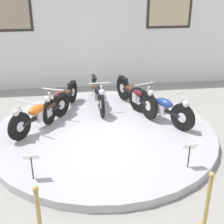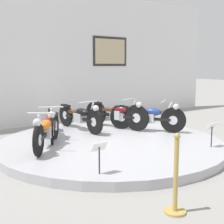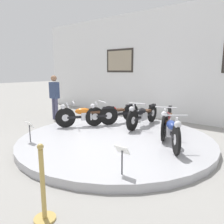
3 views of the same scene
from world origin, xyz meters
TOP-DOWN VIEW (x-y plane):
  - ground_plane at (0.00, 0.00)m, footprint 60.00×60.00m
  - display_platform at (0.00, 0.00)m, footprint 5.00×5.00m
  - back_wall at (0.00, 3.53)m, footprint 14.00×0.22m
  - motorcycle_orange at (-1.39, 0.29)m, footprint 1.25×1.58m
  - motorcycle_red at (-0.95, 1.06)m, footprint 0.83×1.81m
  - motorcycle_black at (0.00, 1.37)m, footprint 0.54×1.97m
  - motorcycle_maroon at (0.94, 1.06)m, footprint 0.73×1.95m
  - motorcycle_blue at (1.38, 0.29)m, footprint 1.16×1.68m
  - info_placard_front_left at (-1.38, -1.65)m, footprint 0.26×0.11m
  - info_placard_front_centre at (1.38, -1.65)m, footprint 0.26×0.11m
  - visitor_standing at (-3.54, 0.76)m, footprint 0.36×0.22m
  - stanchion_post_right_of_entry at (1.14, -3.01)m, footprint 0.28×0.28m

SIDE VIEW (x-z plane):
  - ground_plane at x=0.00m, z-range 0.00..0.00m
  - display_platform at x=0.00m, z-range 0.00..0.16m
  - stanchion_post_right_of_entry at x=1.14m, z-range -0.17..0.86m
  - info_placard_front_left at x=-1.38m, z-range 0.28..0.79m
  - info_placard_front_centre at x=1.38m, z-range 0.28..0.79m
  - motorcycle_red at x=-0.95m, z-range 0.15..0.92m
  - motorcycle_orange at x=-1.39m, z-range 0.15..0.93m
  - motorcycle_black at x=0.00m, z-range 0.15..0.93m
  - motorcycle_blue at x=1.38m, z-range 0.15..0.95m
  - motorcycle_maroon at x=0.94m, z-range 0.16..0.97m
  - visitor_standing at x=-3.54m, z-range 0.12..1.82m
  - back_wall at x=0.00m, z-range 0.00..4.19m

